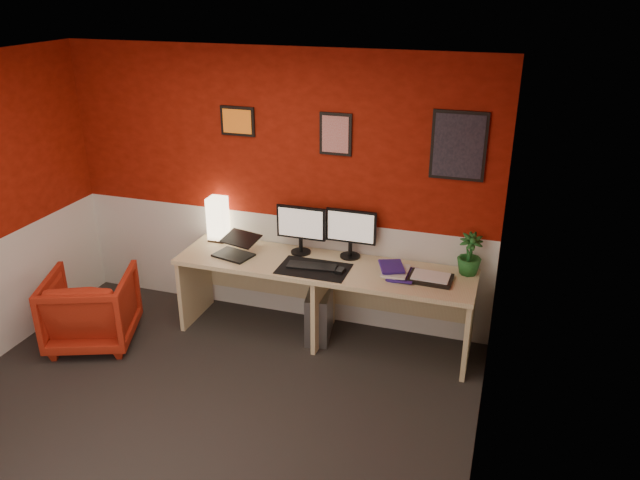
{
  "coord_description": "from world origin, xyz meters",
  "views": [
    {
      "loc": [
        2.03,
        -3.21,
        3.03
      ],
      "look_at": [
        0.6,
        1.21,
        1.05
      ],
      "focal_mm": 34.86,
      "sensor_mm": 36.0,
      "label": 1
    }
  ],
  "objects_px": {
    "shoji_lamp": "(218,220)",
    "monitor_left": "(300,223)",
    "laptop": "(233,245)",
    "pc_tower": "(319,313)",
    "desk": "(323,302)",
    "armchair": "(91,308)",
    "potted_plant": "(470,254)",
    "monitor_right": "(351,226)",
    "zen_tray": "(431,279)"
  },
  "relations": [
    {
      "from": "monitor_right",
      "to": "potted_plant",
      "type": "height_order",
      "value": "monitor_right"
    },
    {
      "from": "laptop",
      "to": "armchair",
      "type": "relative_size",
      "value": 0.45
    },
    {
      "from": "laptop",
      "to": "pc_tower",
      "type": "relative_size",
      "value": 0.73
    },
    {
      "from": "monitor_left",
      "to": "potted_plant",
      "type": "distance_m",
      "value": 1.48
    },
    {
      "from": "shoji_lamp",
      "to": "potted_plant",
      "type": "relative_size",
      "value": 1.13
    },
    {
      "from": "laptop",
      "to": "armchair",
      "type": "height_order",
      "value": "laptop"
    },
    {
      "from": "armchair",
      "to": "shoji_lamp",
      "type": "bearing_deg",
      "value": -153.17
    },
    {
      "from": "monitor_right",
      "to": "zen_tray",
      "type": "distance_m",
      "value": 0.83
    },
    {
      "from": "monitor_left",
      "to": "monitor_right",
      "type": "bearing_deg",
      "value": 6.44
    },
    {
      "from": "zen_tray",
      "to": "potted_plant",
      "type": "height_order",
      "value": "potted_plant"
    },
    {
      "from": "zen_tray",
      "to": "pc_tower",
      "type": "bearing_deg",
      "value": 177.72
    },
    {
      "from": "monitor_right",
      "to": "zen_tray",
      "type": "xyz_separation_m",
      "value": [
        0.75,
        -0.24,
        -0.28
      ]
    },
    {
      "from": "shoji_lamp",
      "to": "monitor_right",
      "type": "xyz_separation_m",
      "value": [
        1.28,
        0.01,
        0.09
      ]
    },
    {
      "from": "armchair",
      "to": "desk",
      "type": "bearing_deg",
      "value": 178.41
    },
    {
      "from": "shoji_lamp",
      "to": "zen_tray",
      "type": "xyz_separation_m",
      "value": [
        2.03,
        -0.23,
        -0.18
      ]
    },
    {
      "from": "laptop",
      "to": "armchair",
      "type": "bearing_deg",
      "value": -137.18
    },
    {
      "from": "desk",
      "to": "armchair",
      "type": "distance_m",
      "value": 2.04
    },
    {
      "from": "desk",
      "to": "zen_tray",
      "type": "height_order",
      "value": "zen_tray"
    },
    {
      "from": "shoji_lamp",
      "to": "pc_tower",
      "type": "relative_size",
      "value": 0.89
    },
    {
      "from": "potted_plant",
      "to": "laptop",
      "type": "bearing_deg",
      "value": -172.04
    },
    {
      "from": "desk",
      "to": "shoji_lamp",
      "type": "relative_size",
      "value": 6.5
    },
    {
      "from": "pc_tower",
      "to": "zen_tray",
      "type": "bearing_deg",
      "value": -11.72
    },
    {
      "from": "laptop",
      "to": "pc_tower",
      "type": "bearing_deg",
      "value": 21.44
    },
    {
      "from": "shoji_lamp",
      "to": "laptop",
      "type": "height_order",
      "value": "shoji_lamp"
    },
    {
      "from": "desk",
      "to": "laptop",
      "type": "xyz_separation_m",
      "value": [
        -0.82,
        -0.07,
        0.47
      ]
    },
    {
      "from": "potted_plant",
      "to": "armchair",
      "type": "height_order",
      "value": "potted_plant"
    },
    {
      "from": "shoji_lamp",
      "to": "potted_plant",
      "type": "bearing_deg",
      "value": -0.36
    },
    {
      "from": "laptop",
      "to": "monitor_right",
      "type": "height_order",
      "value": "monitor_right"
    },
    {
      "from": "monitor_left",
      "to": "monitor_right",
      "type": "height_order",
      "value": "same"
    },
    {
      "from": "shoji_lamp",
      "to": "monitor_left",
      "type": "height_order",
      "value": "monitor_left"
    },
    {
      "from": "zen_tray",
      "to": "pc_tower",
      "type": "distance_m",
      "value": 1.1
    },
    {
      "from": "desk",
      "to": "pc_tower",
      "type": "bearing_deg",
      "value": 145.41
    },
    {
      "from": "monitor_left",
      "to": "pc_tower",
      "type": "distance_m",
      "value": 0.84
    },
    {
      "from": "shoji_lamp",
      "to": "monitor_right",
      "type": "relative_size",
      "value": 0.69
    },
    {
      "from": "desk",
      "to": "laptop",
      "type": "distance_m",
      "value": 0.95
    },
    {
      "from": "shoji_lamp",
      "to": "monitor_right",
      "type": "bearing_deg",
      "value": 0.28
    },
    {
      "from": "pc_tower",
      "to": "laptop",
      "type": "bearing_deg",
      "value": 178.01
    },
    {
      "from": "desk",
      "to": "potted_plant",
      "type": "xyz_separation_m",
      "value": [
        1.2,
        0.21,
        0.54
      ]
    },
    {
      "from": "pc_tower",
      "to": "armchair",
      "type": "xyz_separation_m",
      "value": [
        -1.88,
        -0.71,
        0.11
      ]
    },
    {
      "from": "monitor_left",
      "to": "pc_tower",
      "type": "relative_size",
      "value": 1.29
    },
    {
      "from": "desk",
      "to": "monitor_left",
      "type": "xyz_separation_m",
      "value": [
        -0.27,
        0.18,
        0.66
      ]
    },
    {
      "from": "zen_tray",
      "to": "armchair",
      "type": "xyz_separation_m",
      "value": [
        -2.85,
        -0.67,
        -0.41
      ]
    },
    {
      "from": "monitor_right",
      "to": "potted_plant",
      "type": "relative_size",
      "value": 1.64
    },
    {
      "from": "desk",
      "to": "potted_plant",
      "type": "bearing_deg",
      "value": 10.07
    },
    {
      "from": "shoji_lamp",
      "to": "zen_tray",
      "type": "distance_m",
      "value": 2.05
    },
    {
      "from": "desk",
      "to": "laptop",
      "type": "relative_size",
      "value": 7.88
    },
    {
      "from": "monitor_left",
      "to": "zen_tray",
      "type": "relative_size",
      "value": 1.66
    },
    {
      "from": "zen_tray",
      "to": "pc_tower",
      "type": "xyz_separation_m",
      "value": [
        -0.97,
        0.04,
        -0.52
      ]
    },
    {
      "from": "shoji_lamp",
      "to": "potted_plant",
      "type": "xyz_separation_m",
      "value": [
        2.31,
        -0.01,
        -0.02
      ]
    },
    {
      "from": "shoji_lamp",
      "to": "laptop",
      "type": "distance_m",
      "value": 0.42
    }
  ]
}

